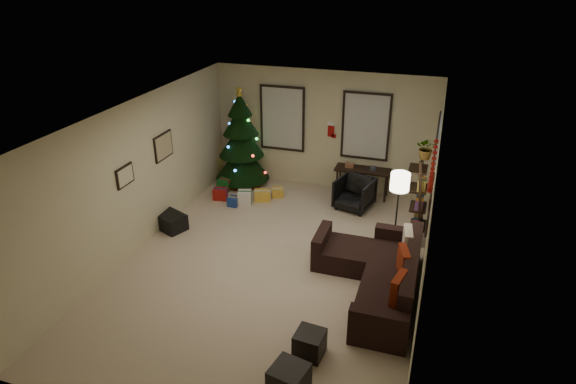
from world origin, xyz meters
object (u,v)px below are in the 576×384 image
Objects in this scene: desk at (363,172)px; sofa at (379,274)px; desk_chair at (354,194)px; christmas_tree at (241,144)px; bookshelf at (420,202)px.

sofa is at bearing -75.36° from desk.
desk is 1.79× the size of desk_chair.
christmas_tree reaches higher than sofa.
desk_chair is at bearing -94.53° from desk.
christmas_tree reaches higher than desk_chair.
bookshelf is (4.13, -1.48, -0.16)m from christmas_tree.
desk is at bearing 2.51° from christmas_tree.
bookshelf is at bearing -50.77° from desk.
christmas_tree is 1.40× the size of bookshelf.
christmas_tree is 3.45× the size of desk_chair.
desk_chair is at bearing -10.77° from christmas_tree.
desk_chair is at bearing 145.00° from bookshelf.
christmas_tree reaches higher than desk.
christmas_tree is 2.85m from desk.
christmas_tree is 2.89m from desk_chair.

